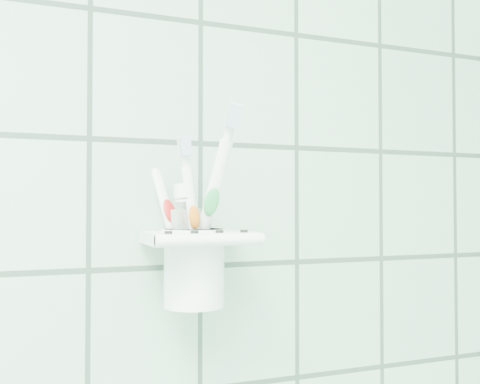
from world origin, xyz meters
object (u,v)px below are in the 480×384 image
object	(u,v)px
cup	(194,264)
holder_bracket	(198,239)
toothbrush_blue	(193,207)
toothbrush_orange	(187,198)
toothbrush_pink	(203,217)
toothpaste_tube	(191,233)

from	to	relation	value
cup	holder_bracket	bearing A→B (deg)	-44.23
holder_bracket	cup	world-z (taller)	same
toothbrush_blue	toothbrush_orange	world-z (taller)	toothbrush_orange
toothbrush_pink	toothbrush_blue	xyz separation A→B (m)	(-0.01, 0.00, 0.01)
toothbrush_orange	toothpaste_tube	world-z (taller)	toothbrush_orange
holder_bracket	toothpaste_tube	distance (m)	0.01
cup	toothbrush_blue	size ratio (longest dim) A/B	0.43
cup	toothbrush_blue	xyz separation A→B (m)	(-0.00, -0.01, 0.06)
toothbrush_pink	toothpaste_tube	size ratio (longest dim) A/B	1.39
cup	toothbrush_pink	xyz separation A→B (m)	(0.01, -0.01, 0.05)
toothbrush_blue	toothpaste_tube	xyz separation A→B (m)	(-0.00, 0.00, -0.03)
toothbrush_orange	holder_bracket	bearing A→B (deg)	-51.88
toothbrush_pink	toothpaste_tube	bearing A→B (deg)	170.32
cup	toothbrush_orange	world-z (taller)	toothbrush_orange
toothbrush_blue	toothpaste_tube	distance (m)	0.03
cup	toothpaste_tube	distance (m)	0.04
toothbrush_blue	toothbrush_orange	size ratio (longest dim) A/B	0.89
holder_bracket	toothbrush_orange	bearing A→B (deg)	117.81
toothbrush_orange	toothpaste_tube	distance (m)	0.04
toothpaste_tube	toothbrush_blue	bearing A→B (deg)	-49.09
toothbrush_blue	toothbrush_orange	bearing A→B (deg)	75.08
holder_bracket	toothpaste_tube	world-z (taller)	toothpaste_tube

